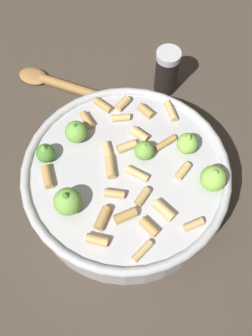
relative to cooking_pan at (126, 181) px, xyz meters
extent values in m
plane|color=#42382D|center=(0.00, 0.00, -0.04)|extent=(2.40, 2.40, 0.00)
cylinder|color=#B7B7BC|center=(0.00, 0.00, -0.01)|extent=(0.27, 0.27, 0.07)
torus|color=#B7B7BC|center=(0.00, 0.00, 0.03)|extent=(0.29, 0.29, 0.01)
sphere|color=#75B247|center=(0.02, -0.03, 0.04)|extent=(0.03, 0.03, 0.03)
cone|color=#8CC64C|center=(0.02, -0.03, 0.05)|extent=(0.01, 0.01, 0.01)
sphere|color=#4C8933|center=(0.04, 0.10, 0.04)|extent=(0.03, 0.03, 0.03)
cone|color=#75B247|center=(0.04, 0.10, 0.05)|extent=(0.01, 0.01, 0.01)
sphere|color=#8CC64C|center=(0.02, -0.09, 0.04)|extent=(0.03, 0.03, 0.03)
cone|color=#8CC64C|center=(0.02, -0.09, 0.06)|extent=(0.01, 0.01, 0.01)
sphere|color=#8CC64C|center=(-0.04, -0.11, 0.04)|extent=(0.03, 0.03, 0.03)
cone|color=#8CC64C|center=(-0.04, -0.11, 0.06)|extent=(0.02, 0.02, 0.01)
sphere|color=#75B247|center=(-0.04, 0.08, 0.05)|extent=(0.04, 0.04, 0.04)
cone|color=#4C8933|center=(-0.04, 0.08, 0.06)|extent=(0.02, 0.02, 0.01)
sphere|color=#75B247|center=(0.07, 0.06, 0.04)|extent=(0.03, 0.03, 0.03)
cone|color=#4C8933|center=(0.07, 0.06, 0.06)|extent=(0.01, 0.01, 0.01)
cylinder|color=tan|center=(-0.06, 0.04, 0.03)|extent=(0.03, 0.03, 0.01)
cylinder|color=tan|center=(-0.08, -0.01, 0.03)|extent=(0.03, 0.02, 0.01)
cylinder|color=tan|center=(0.09, 0.04, 0.03)|extent=(0.03, 0.02, 0.01)
cylinder|color=tan|center=(-0.04, -0.01, 0.03)|extent=(0.03, 0.03, 0.01)
cylinder|color=tan|center=(-0.03, 0.02, 0.03)|extent=(0.02, 0.03, 0.01)
cylinder|color=tan|center=(0.04, -0.01, 0.03)|extent=(0.02, 0.03, 0.01)
cylinder|color=tan|center=(0.01, 0.02, 0.03)|extent=(0.03, 0.01, 0.01)
cylinder|color=tan|center=(0.11, 0.01, 0.03)|extent=(0.03, 0.03, 0.01)
cylinder|color=tan|center=(0.11, -0.01, 0.03)|extent=(0.02, 0.03, 0.01)
cylinder|color=tan|center=(0.09, -0.05, 0.03)|extent=(0.03, 0.02, 0.01)
cylinder|color=tan|center=(0.09, -0.01, 0.03)|extent=(0.01, 0.03, 0.01)
cylinder|color=tan|center=(-0.09, -0.07, 0.03)|extent=(0.02, 0.03, 0.01)
cylinder|color=tan|center=(0.01, 0.10, 0.03)|extent=(0.03, 0.01, 0.01)
cylinder|color=tan|center=(-0.11, 0.00, 0.03)|extent=(0.02, 0.03, 0.01)
cylinder|color=tan|center=(0.03, -0.06, 0.03)|extent=(0.02, 0.03, 0.01)
cylinder|color=tan|center=(-0.09, 0.05, 0.03)|extent=(0.02, 0.03, 0.01)
cylinder|color=tan|center=(-0.02, -0.07, 0.03)|extent=(0.03, 0.03, 0.01)
cylinder|color=tan|center=(-0.07, -0.04, 0.03)|extent=(0.03, 0.03, 0.01)
cylinder|color=tan|center=(0.05, -0.03, 0.03)|extent=(0.03, 0.03, 0.01)
cylinder|color=tan|center=(-0.07, 0.01, 0.03)|extent=(0.02, 0.03, 0.01)
cylinder|color=tan|center=(0.08, -0.08, 0.03)|extent=(0.03, 0.01, 0.01)
cylinder|color=tan|center=(-0.01, -0.01, 0.03)|extent=(0.03, 0.03, 0.01)
cylinder|color=tan|center=(0.04, 0.02, 0.03)|extent=(0.02, 0.01, 0.01)
cylinder|color=black|center=(0.19, -0.10, -0.01)|extent=(0.04, 0.04, 0.07)
cylinder|color=silver|center=(0.19, -0.10, 0.04)|extent=(0.04, 0.04, 0.01)
cylinder|color=#9E703D|center=(0.19, 0.03, -0.03)|extent=(0.11, 0.17, 0.02)
ellipsoid|color=#9E703D|center=(0.25, 0.12, -0.04)|extent=(0.06, 0.06, 0.01)
camera|label=1|loc=(-0.26, 0.05, 0.52)|focal=44.07mm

